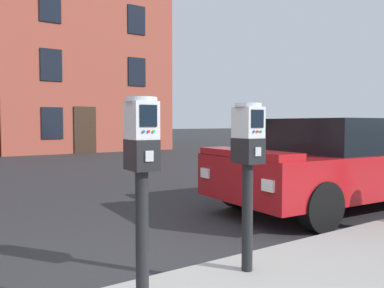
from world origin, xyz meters
The scene contains 4 objects.
parking_meter_near_kerb centered at (-0.35, -0.14, 1.09)m, with size 0.23×0.26×1.38m.
parking_meter_twin_adjacent centered at (0.61, -0.14, 1.08)m, with size 0.23×0.26×1.37m.
parked_car_dark_hatchback centered at (4.04, 1.31, 0.75)m, with size 4.52×2.07×1.42m.
townhouse_orange_brick centered at (4.97, 18.10, 4.95)m, with size 8.05×6.60×9.89m.
Camera 1 is at (-1.55, -2.52, 1.35)m, focal length 36.89 mm.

